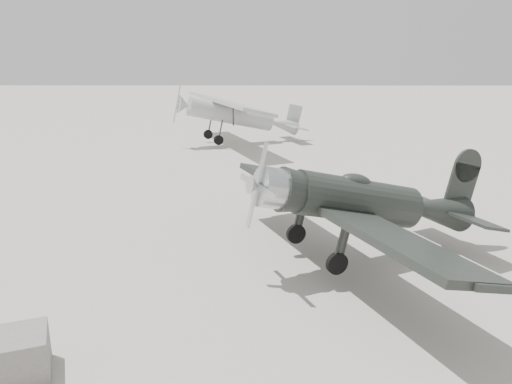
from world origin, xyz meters
TOP-DOWN VIEW (x-y plane):
  - ground at (0.00, 0.00)m, footprint 160.00×160.00m
  - lowwing_monoplane at (3.07, 0.03)m, footprint 7.86×10.35m
  - highwing_monoplane at (-1.53, 19.43)m, footprint 8.86×12.07m

SIDE VIEW (x-z plane):
  - ground at x=0.00m, z-range 0.00..0.00m
  - lowwing_monoplane at x=3.07m, z-range 0.10..3.50m
  - highwing_monoplane at x=-1.53m, z-range 0.44..3.92m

